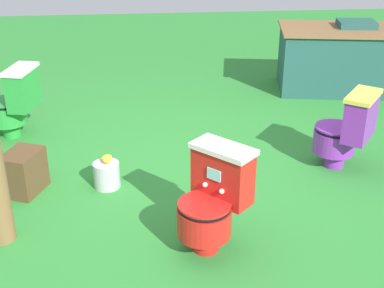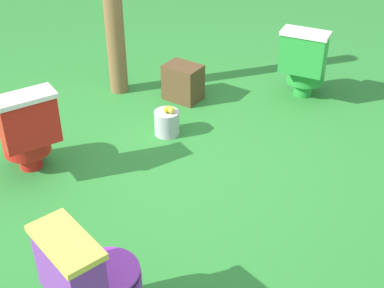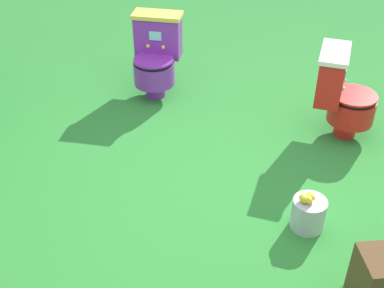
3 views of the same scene
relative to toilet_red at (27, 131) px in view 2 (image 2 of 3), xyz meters
The scene contains 6 objects.
ground 1.04m from the toilet_red, 102.06° to the left, with size 14.00×14.00×0.00m, color #2D8433.
toilet_red is the anchor object (origin of this frame).
toilet_purple 1.67m from the toilet_red, 38.39° to the left, with size 0.64×0.62×0.73m.
toilet_green 2.65m from the toilet_red, 130.47° to the left, with size 0.57×0.50×0.73m.
small_crate 1.70m from the toilet_red, 148.53° to the left, with size 0.34×0.25×0.36m, color brown.
lemon_bucket 1.21m from the toilet_red, 130.82° to the left, with size 0.22×0.22×0.28m.
Camera 2 is at (3.33, 1.03, 2.51)m, focal length 50.25 mm.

